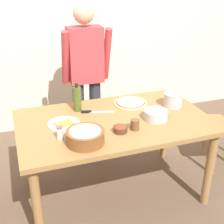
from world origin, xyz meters
TOP-DOWN VIEW (x-y plane):
  - ground at (0.00, 0.00)m, footprint 8.00×8.00m
  - wall_back at (0.00, 1.60)m, footprint 5.60×0.10m
  - dining_table at (0.00, 0.00)m, footprint 1.60×0.96m
  - person_cook at (-0.04, 0.76)m, footprint 0.49×0.25m
  - pizza_raw_on_board at (0.26, 0.26)m, footprint 0.31×0.31m
  - plate_with_slice at (-0.41, 0.05)m, footprint 0.26×0.26m
  - popcorn_bowl at (-0.32, -0.28)m, footprint 0.28×0.28m
  - mixing_bowl_steel at (0.34, -0.10)m, footprint 0.20×0.20m
  - small_sauce_bowl at (-0.02, -0.21)m, footprint 0.11×0.11m
  - olive_oil_bottle at (-0.24, 0.28)m, footprint 0.07×0.07m
  - steel_pot at (0.60, 0.09)m, footprint 0.17×0.17m
  - cup_orange at (0.70, 0.23)m, footprint 0.07×0.07m
  - cup_small_brown at (0.10, -0.21)m, footprint 0.07×0.07m
  - salt_shaker at (-0.48, -0.16)m, footprint 0.04×0.04m
  - chef_knife at (-0.12, 0.19)m, footprint 0.29×0.10m

SIDE VIEW (x-z plane):
  - ground at x=0.00m, z-range 0.00..0.00m
  - dining_table at x=0.00m, z-range 0.29..1.05m
  - chef_knife at x=-0.12m, z-range 0.76..0.78m
  - plate_with_slice at x=-0.41m, z-range 0.76..0.78m
  - pizza_raw_on_board at x=0.26m, z-range 0.76..0.78m
  - small_sauce_bowl at x=-0.02m, z-range 0.76..0.82m
  - mixing_bowl_steel at x=0.34m, z-range 0.76..0.84m
  - cup_orange at x=0.70m, z-range 0.76..0.84m
  - cup_small_brown at x=0.10m, z-range 0.76..0.84m
  - salt_shaker at x=-0.48m, z-range 0.76..0.87m
  - popcorn_bowl at x=-0.32m, z-range 0.76..0.88m
  - steel_pot at x=0.60m, z-range 0.76..0.89m
  - olive_oil_bottle at x=-0.24m, z-range 0.75..1.00m
  - person_cook at x=-0.04m, z-range 0.13..1.75m
  - wall_back at x=0.00m, z-range 0.00..2.60m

